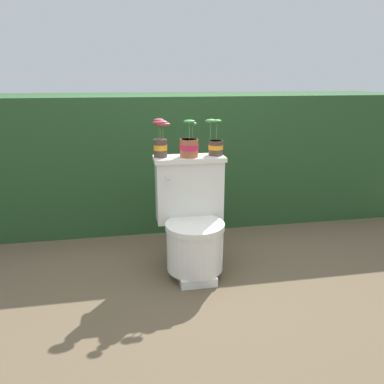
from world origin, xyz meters
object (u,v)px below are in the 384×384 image
Objects in this scene: potted_plant_midleft at (189,146)px; potted_plant_left at (161,140)px; toilet at (192,222)px; potted_plant_middle at (215,144)px.

potted_plant_left is at bearing 169.39° from potted_plant_midleft.
toilet is 3.15× the size of potted_plant_midleft.
potted_plant_midleft is at bearing -171.09° from potted_plant_middle.
potted_plant_midleft reaches higher than toilet.
potted_plant_midleft is (-0.00, 0.11, 0.49)m from toilet.
toilet is 3.10× the size of potted_plant_left.
toilet is at bearing -142.67° from potted_plant_middle.
potted_plant_middle is at bearing 8.91° from potted_plant_midleft.
potted_plant_midleft is 0.18m from potted_plant_middle.
potted_plant_left is 0.36m from potted_plant_middle.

